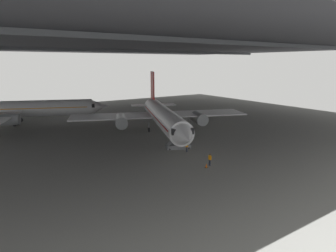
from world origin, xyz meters
TOP-DOWN VIEW (x-y plane):
  - ground_plane at (0.00, 0.00)m, footprint 110.00×110.00m
  - hangar_structure at (-0.11, 13.75)m, footprint 121.00×99.00m
  - airplane_main at (0.99, 1.37)m, footprint 35.72×35.82m
  - boarding_stairs at (-2.29, -8.45)m, footprint 4.45×2.88m
  - crew_worker_near_nose at (-3.52, -17.39)m, footprint 0.26×0.55m
  - crew_worker_by_stairs at (-2.35, -10.69)m, footprint 0.55×0.24m
  - airplane_distant at (-19.51, 26.70)m, footprint 34.81×34.74m
  - traffic_cone_orange at (-4.39, -17.70)m, footprint 0.36×0.36m
  - baggage_tug at (8.38, 8.39)m, footprint 1.32×2.22m

SIDE VIEW (x-z plane):
  - ground_plane at x=0.00m, z-range 0.00..0.00m
  - traffic_cone_orange at x=-4.39m, z-range -0.01..0.59m
  - baggage_tug at x=8.38m, z-range 0.08..0.98m
  - boarding_stairs at x=-2.29m, z-range -1.61..3.08m
  - crew_worker_by_stairs at x=-2.35m, z-range 0.11..1.71m
  - crew_worker_near_nose at x=-3.52m, z-range 0.12..1.79m
  - airplane_distant at x=-19.51m, z-range -2.26..9.13m
  - airplane_main at x=0.99m, z-range -2.34..9.31m
  - hangar_structure at x=-0.11m, z-range 8.55..26.92m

